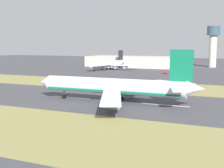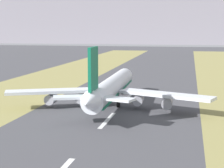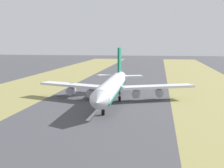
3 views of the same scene
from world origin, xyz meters
TOP-DOWN VIEW (x-y plane):
  - ground_plane at (0.00, 0.00)m, footprint 800.00×800.00m
  - centreline_dash_near at (0.00, -65.31)m, footprint 1.20×18.00m
  - centreline_dash_mid at (0.00, -25.31)m, footprint 1.20×18.00m
  - centreline_dash_far at (0.00, 14.69)m, footprint 1.20×18.00m
  - airplane_main_jet at (-2.81, -7.21)m, footprint 64.12×67.11m

SIDE VIEW (x-z plane):
  - ground_plane at x=0.00m, z-range 0.00..0.00m
  - centreline_dash_near at x=0.00m, z-range 0.00..0.01m
  - centreline_dash_mid at x=0.00m, z-range 0.00..0.01m
  - centreline_dash_far at x=0.00m, z-range 0.00..0.01m
  - airplane_main_jet at x=-2.81m, z-range -4.08..16.12m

